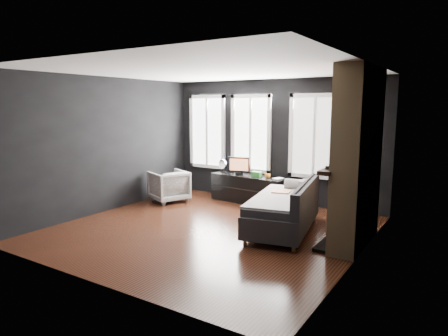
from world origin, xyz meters
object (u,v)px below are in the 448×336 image
Objects in this scene: media_console at (250,189)px; mug at (268,175)px; sofa at (283,206)px; monitor at (239,165)px; mantel_vase at (349,155)px; book at (276,173)px; armchair at (169,185)px.

mug is at bearing -3.92° from media_console.
monitor is at bearing 127.71° from sofa.
mug is 2.29m from mantel_vase.
mantel_vase is (1.79, -1.04, 0.61)m from book.
armchair is 3.47× the size of book.
monitor is 4.29× the size of mug.
sofa is at bearing 101.99° from armchair.
media_console is (1.57, 0.90, -0.08)m from armchair.
mantel_vase reaches higher than armchair.
armchair is at bearing -159.16° from monitor.
monitor reaches higher than sofa.
media_console is 15.20× the size of mug.
armchair reaches higher than media_console.
sofa reaches higher than book.
sofa is 1.74m from book.
book reaches higher than armchair.
media_console is at bearing 177.98° from book.
media_console is 3.54× the size of monitor.
media_console is 8.60× the size of mantel_vase.
media_console is at bearing 156.29° from mantel_vase.
mantel_vase is at bearing -30.23° from book.
mantel_vase is (2.43, -1.07, 1.03)m from media_console.
mantel_vase is at bearing -26.89° from mug.
book is at bearing 135.08° from armchair.
sofa is at bearing -60.59° from book.
mug is (2.05, 0.82, 0.28)m from armchair.
book reaches higher than media_console.
sofa is at bearing -40.60° from media_console.
monitor reaches higher than mug.
mug is at bearing 135.36° from armchair.
book is (0.64, -0.02, 0.41)m from media_console.
monitor is 2.43× the size of mantel_vase.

